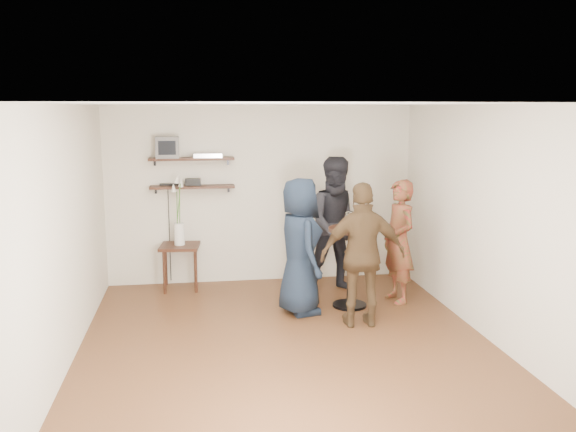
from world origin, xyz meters
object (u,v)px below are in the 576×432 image
at_px(side_table, 180,252).
at_px(dvd_deck, 208,155).
at_px(drinks_table, 350,256).
at_px(person_plaid, 399,241).
at_px(person_navy, 300,246).
at_px(crt_monitor, 167,147).
at_px(person_brown, 363,255).
at_px(radio, 193,182).
at_px(person_dark, 339,225).

bearing_deg(side_table, dvd_deck, 22.30).
height_order(dvd_deck, side_table, dvd_deck).
distance_m(drinks_table, person_plaid, 0.72).
bearing_deg(person_navy, side_table, 39.34).
bearing_deg(crt_monitor, dvd_deck, 0.00).
xyz_separation_m(side_table, person_brown, (2.17, -1.83, 0.32)).
relative_size(side_table, person_navy, 0.38).
height_order(person_navy, person_brown, person_brown).
bearing_deg(dvd_deck, person_navy, -52.95).
height_order(radio, person_brown, person_brown).
xyz_separation_m(crt_monitor, person_brown, (2.30, -2.01, -1.16)).
relative_size(crt_monitor, dvd_deck, 0.80).
bearing_deg(dvd_deck, drinks_table, -36.36).
distance_m(person_plaid, person_navy, 1.40).
bearing_deg(person_plaid, person_navy, -89.65).
height_order(radio, person_dark, person_dark).
bearing_deg(drinks_table, side_table, 152.81).
bearing_deg(radio, person_dark, -16.85).
relative_size(dvd_deck, drinks_table, 0.38).
xyz_separation_m(radio, drinks_table, (1.99, -1.31, -0.84)).
bearing_deg(person_brown, radio, -43.18).
relative_size(drinks_table, person_plaid, 0.64).
height_order(side_table, person_dark, person_dark).
height_order(crt_monitor, radio, crt_monitor).
relative_size(crt_monitor, radio, 1.45).
distance_m(dvd_deck, side_table, 1.43).
bearing_deg(drinks_table, radio, 146.72).
bearing_deg(person_dark, drinks_table, -90.00).
relative_size(side_table, drinks_table, 0.62).
relative_size(drinks_table, person_navy, 0.61).
xyz_separation_m(radio, side_table, (-0.21, -0.17, -0.98)).
bearing_deg(person_dark, crt_monitor, 166.08).
bearing_deg(person_brown, person_navy, -38.35).
xyz_separation_m(radio, person_navy, (1.30, -1.44, -0.66)).
xyz_separation_m(dvd_deck, person_dark, (1.78, -0.60, -0.95)).
distance_m(crt_monitor, person_navy, 2.47).
distance_m(side_table, person_brown, 2.86).
height_order(radio, side_table, radio).
bearing_deg(person_brown, side_table, -37.66).
xyz_separation_m(drinks_table, person_dark, (0.01, 0.70, 0.28)).
bearing_deg(side_table, person_plaid, -19.21).
distance_m(drinks_table, person_dark, 0.75).
bearing_deg(person_plaid, radio, -123.92).
height_order(crt_monitor, side_table, crt_monitor).
distance_m(crt_monitor, drinks_table, 2.99).
bearing_deg(drinks_table, crt_monitor, 150.76).
distance_m(drinks_table, person_navy, 0.72).
distance_m(drinks_table, person_brown, 0.72).
xyz_separation_m(crt_monitor, radio, (0.34, 0.00, -0.50)).
xyz_separation_m(drinks_table, person_brown, (-0.03, -0.70, 0.18)).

